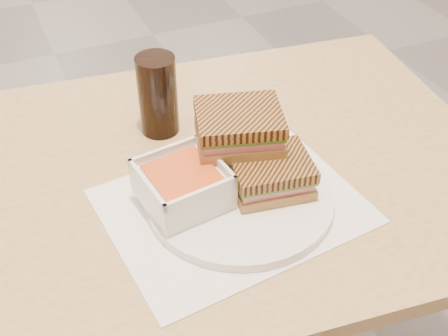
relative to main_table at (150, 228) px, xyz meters
name	(u,v)px	position (x,y,z in m)	size (l,w,h in m)	color
main_table	(150,228)	(0.00, 0.00, 0.00)	(1.27, 0.84, 0.75)	tan
tray_liner	(233,206)	(0.11, -0.12, 0.11)	(0.41, 0.33, 0.00)	white
plate	(240,196)	(0.12, -0.11, 0.12)	(0.29, 0.29, 0.02)	white
soup_bowl	(183,186)	(0.04, -0.09, 0.16)	(0.13, 0.13, 0.06)	white
panini_lower	(270,174)	(0.17, -0.11, 0.16)	(0.14, 0.12, 0.05)	#A98047
panini_upper	(239,127)	(0.15, -0.05, 0.21)	(0.16, 0.14, 0.06)	#A98047
cola_glass	(158,95)	(0.07, 0.12, 0.19)	(0.07, 0.07, 0.15)	black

